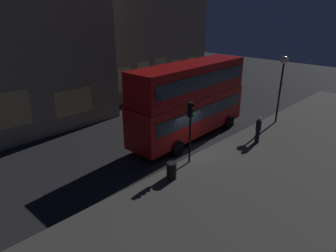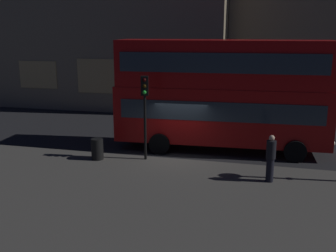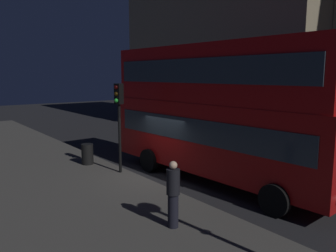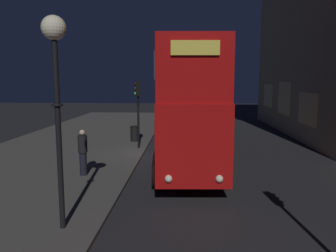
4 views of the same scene
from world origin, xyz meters
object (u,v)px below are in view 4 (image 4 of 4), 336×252
object	(u,v)px
traffic_light_near_kerb	(138,100)
pedestrian	(83,152)
litter_bin	(135,134)
double_decker_bus	(186,101)
street_lamp	(55,63)

from	to	relation	value
traffic_light_near_kerb	pedestrian	size ratio (longest dim) A/B	2.04
pedestrian	litter_bin	bearing A→B (deg)	31.35
double_decker_bus	street_lamp	bearing A→B (deg)	-26.84
traffic_light_near_kerb	pedestrian	world-z (taller)	traffic_light_near_kerb
pedestrian	litter_bin	distance (m)	7.66
litter_bin	traffic_light_near_kerb	bearing A→B (deg)	14.04
double_decker_bus	litter_bin	distance (m)	6.54
traffic_light_near_kerb	street_lamp	distance (m)	10.36
traffic_light_near_kerb	litter_bin	xyz separation A→B (m)	(-2.11, -0.53, -2.25)
double_decker_bus	litter_bin	xyz separation A→B (m)	(-5.17, -3.21, -2.41)
traffic_light_near_kerb	pedestrian	xyz separation A→B (m)	(5.48, -1.46, -1.77)
traffic_light_near_kerb	litter_bin	distance (m)	3.13
double_decker_bus	traffic_light_near_kerb	world-z (taller)	double_decker_bus
pedestrian	double_decker_bus	bearing A→B (deg)	-21.33
litter_bin	double_decker_bus	bearing A→B (deg)	31.85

